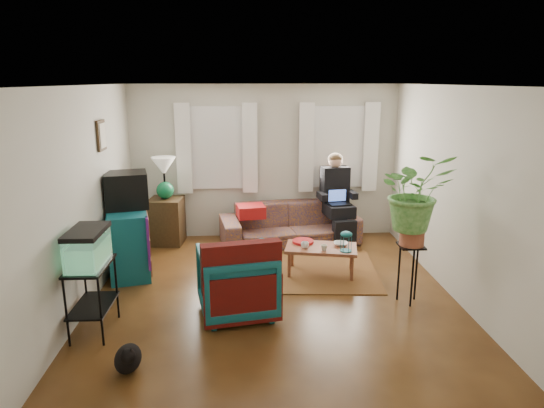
{
  "coord_description": "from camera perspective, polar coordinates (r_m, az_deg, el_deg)",
  "views": [
    {
      "loc": [
        -0.36,
        -5.67,
        2.66
      ],
      "look_at": [
        0.0,
        0.4,
        1.1
      ],
      "focal_mm": 32.0,
      "sensor_mm": 36.0,
      "label": 1
    }
  ],
  "objects": [
    {
      "name": "floor",
      "position": [
        6.27,
        0.22,
        -10.71
      ],
      "size": [
        4.5,
        5.0,
        0.01
      ],
      "primitive_type": "cube",
      "color": "#4F2B14",
      "rests_on": "ground"
    },
    {
      "name": "ceiling",
      "position": [
        5.68,
        0.25,
        13.79
      ],
      "size": [
        4.5,
        5.0,
        0.01
      ],
      "primitive_type": "cube",
      "color": "white",
      "rests_on": "wall_back"
    },
    {
      "name": "wall_back",
      "position": [
        8.29,
        -0.87,
        4.95
      ],
      "size": [
        4.5,
        0.01,
        2.6
      ],
      "primitive_type": "cube",
      "color": "silver",
      "rests_on": "floor"
    },
    {
      "name": "wall_front",
      "position": [
        3.46,
        2.9,
        -8.73
      ],
      "size": [
        4.5,
        0.01,
        2.6
      ],
      "primitive_type": "cube",
      "color": "silver",
      "rests_on": "floor"
    },
    {
      "name": "wall_left",
      "position": [
        6.12,
        -21.28,
        0.57
      ],
      "size": [
        0.01,
        5.0,
        2.6
      ],
      "primitive_type": "cube",
      "color": "silver",
      "rests_on": "floor"
    },
    {
      "name": "wall_right",
      "position": [
        6.39,
        20.83,
        1.15
      ],
      "size": [
        0.01,
        5.0,
        2.6
      ],
      "primitive_type": "cube",
      "color": "silver",
      "rests_on": "floor"
    },
    {
      "name": "window_left",
      "position": [
        8.23,
        -6.48,
        6.56
      ],
      "size": [
        1.08,
        0.04,
        1.38
      ],
      "primitive_type": "cube",
      "color": "white",
      "rests_on": "wall_back"
    },
    {
      "name": "window_right",
      "position": [
        8.38,
        7.76,
        6.65
      ],
      "size": [
        1.08,
        0.04,
        1.38
      ],
      "primitive_type": "cube",
      "color": "white",
      "rests_on": "wall_back"
    },
    {
      "name": "curtains_left",
      "position": [
        8.15,
        -6.51,
        6.48
      ],
      "size": [
        1.36,
        0.06,
        1.5
      ],
      "primitive_type": "cube",
      "color": "white",
      "rests_on": "wall_back"
    },
    {
      "name": "curtains_right",
      "position": [
        8.3,
        7.86,
        6.58
      ],
      "size": [
        1.36,
        0.06,
        1.5
      ],
      "primitive_type": "cube",
      "color": "white",
      "rests_on": "wall_back"
    },
    {
      "name": "picture_frame",
      "position": [
        6.81,
        -19.36,
        7.61
      ],
      "size": [
        0.04,
        0.32,
        0.4
      ],
      "primitive_type": "cube",
      "color": "#3D2616",
      "rests_on": "wall_left"
    },
    {
      "name": "area_rug",
      "position": [
        7.03,
        4.01,
        -7.82
      ],
      "size": [
        2.12,
        1.75,
        0.01
      ],
      "primitive_type": "cube",
      "rotation": [
        0.0,
        0.0,
        -0.08
      ],
      "color": "maroon",
      "rests_on": "floor"
    },
    {
      "name": "sofa",
      "position": [
        8.06,
        2.08,
        -1.58
      ],
      "size": [
        2.37,
        1.23,
        0.88
      ],
      "primitive_type": "imported",
      "rotation": [
        0.0,
        0.0,
        0.16
      ],
      "color": "brown",
      "rests_on": "floor"
    },
    {
      "name": "seated_person",
      "position": [
        8.24,
        7.59,
        0.32
      ],
      "size": [
        0.67,
        0.78,
        1.35
      ],
      "primitive_type": null,
      "rotation": [
        0.0,
        0.0,
        0.16
      ],
      "color": "black",
      "rests_on": "sofa"
    },
    {
      "name": "side_table",
      "position": [
        8.25,
        -12.27,
        -1.96
      ],
      "size": [
        0.57,
        0.57,
        0.77
      ],
      "primitive_type": "cube",
      "rotation": [
        0.0,
        0.0,
        -0.1
      ],
      "color": "#3B2B16",
      "rests_on": "floor"
    },
    {
      "name": "table_lamp",
      "position": [
        8.09,
        -12.53,
        2.88
      ],
      "size": [
        0.43,
        0.43,
        0.7
      ],
      "primitive_type": null,
      "rotation": [
        0.0,
        0.0,
        -0.1
      ],
      "color": "white",
      "rests_on": "side_table"
    },
    {
      "name": "dresser",
      "position": [
        7.11,
        -16.52,
        -4.2
      ],
      "size": [
        0.74,
        1.13,
        0.93
      ],
      "primitive_type": "cube",
      "rotation": [
        0.0,
        0.0,
        0.24
      ],
      "color": "navy",
      "rests_on": "floor"
    },
    {
      "name": "crt_tv",
      "position": [
        7.02,
        -16.78,
        1.59
      ],
      "size": [
        0.67,
        0.64,
        0.5
      ],
      "primitive_type": "cube",
      "rotation": [
        0.0,
        0.0,
        0.24
      ],
      "color": "black",
      "rests_on": "dresser"
    },
    {
      "name": "aquarium_stand",
      "position": [
        5.63,
        -20.34,
        -10.39
      ],
      "size": [
        0.39,
        0.69,
        0.77
      ],
      "primitive_type": "cube",
      "rotation": [
        0.0,
        0.0,
        -0.01
      ],
      "color": "black",
      "rests_on": "floor"
    },
    {
      "name": "aquarium",
      "position": [
        5.42,
        -20.87,
        -4.74
      ],
      "size": [
        0.35,
        0.63,
        0.4
      ],
      "primitive_type": "cube",
      "rotation": [
        0.0,
        0.0,
        -0.01
      ],
      "color": "#7FD899",
      "rests_on": "aquarium_stand"
    },
    {
      "name": "black_cat",
      "position": [
        4.93,
        -16.6,
        -16.74
      ],
      "size": [
        0.33,
        0.42,
        0.32
      ],
      "primitive_type": "ellipsoid",
      "rotation": [
        0.0,
        0.0,
        0.26
      ],
      "color": "black",
      "rests_on": "floor"
    },
    {
      "name": "armchair",
      "position": [
        5.68,
        -4.18,
        -8.71
      ],
      "size": [
        0.98,
        0.94,
        0.87
      ],
      "primitive_type": "imported",
      "rotation": [
        0.0,
        0.0,
        3.33
      ],
      "color": "#105D62",
      "rests_on": "floor"
    },
    {
      "name": "serape_throw",
      "position": [
        5.31,
        -3.56,
        -8.3
      ],
      "size": [
        0.89,
        0.36,
        0.71
      ],
      "primitive_type": "cube",
      "rotation": [
        0.0,
        0.0,
        0.19
      ],
      "color": "#9E0A0A",
      "rests_on": "armchair"
    },
    {
      "name": "coffee_table",
      "position": [
        6.88,
        5.77,
        -6.6
      ],
      "size": [
        1.07,
        0.72,
        0.41
      ],
      "primitive_type": "cube",
      "rotation": [
        0.0,
        0.0,
        -0.2
      ],
      "color": "brown",
      "rests_on": "floor"
    },
    {
      "name": "cup_a",
      "position": [
        6.72,
        3.89,
        -4.84
      ],
      "size": [
        0.13,
        0.13,
        0.09
      ],
      "primitive_type": "imported",
      "rotation": [
        0.0,
        0.0,
        -0.2
      ],
      "color": "white",
      "rests_on": "coffee_table"
    },
    {
      "name": "cup_b",
      "position": [
        6.65,
        6.15,
        -5.14
      ],
      "size": [
        0.11,
        0.11,
        0.08
      ],
      "primitive_type": "imported",
      "rotation": [
        0.0,
        0.0,
        -0.2
      ],
      "color": "beige",
      "rests_on": "coffee_table"
    },
    {
      "name": "bowl",
      "position": [
        6.88,
        8.08,
        -4.66
      ],
      "size": [
        0.23,
        0.23,
        0.05
      ],
      "primitive_type": "imported",
      "rotation": [
        0.0,
        0.0,
        -0.2
      ],
      "color": "white",
      "rests_on": "coffee_table"
    },
    {
      "name": "snack_tray",
      "position": [
        6.95,
        3.66,
        -4.42
      ],
      "size": [
        0.36,
        0.36,
        0.04
      ],
      "primitive_type": "cylinder",
      "rotation": [
        0.0,
        0.0,
        -0.2
      ],
      "color": "#B21414",
      "rests_on": "coffee_table"
    },
    {
      "name": "birdcage",
      "position": [
        6.64,
        8.72,
        -4.34
      ],
      "size": [
        0.19,
        0.19,
        0.28
      ],
      "primitive_type": null,
      "rotation": [
        0.0,
        0.0,
        -0.2
      ],
      "color": "#115B6B",
      "rests_on": "coffee_table"
    },
    {
      "name": "plant_stand",
      "position": [
        6.19,
        15.82,
        -7.9
      ],
      "size": [
        0.32,
        0.32,
        0.74
      ],
      "primitive_type": "cube",
      "rotation": [
        0.0,
        0.0,
        -0.03
      ],
      "color": "black",
      "rests_on": "floor"
    },
    {
      "name": "potted_plant",
      "position": [
        5.92,
        16.4,
        0.03
      ],
      "size": [
        0.86,
        0.75,
        0.94
      ],
      "primitive_type": "imported",
      "rotation": [
        0.0,
        0.0,
        -0.03
      ],
      "color": "#599947",
      "rests_on": "plant_stand"
    }
  ]
}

